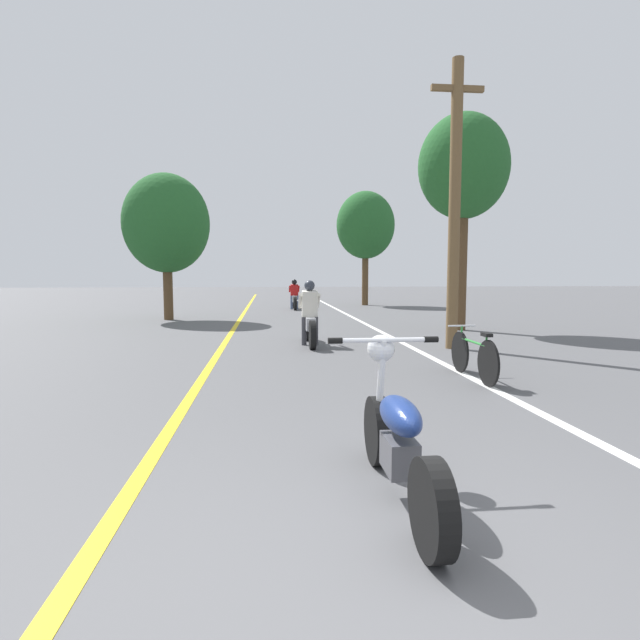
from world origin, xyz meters
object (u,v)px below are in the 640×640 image
at_px(utility_pole, 455,202).
at_px(roadside_tree_right_far, 366,226).
at_px(roadside_tree_left, 166,224).
at_px(motorcycle_foreground, 397,437).
at_px(roadside_tree_right_near, 464,168).
at_px(motorcycle_rider_lead, 310,321).
at_px(bicycle_parked, 473,355).
at_px(motorcycle_rider_far, 294,298).

height_order(utility_pole, roadside_tree_right_far, utility_pole).
bearing_deg(roadside_tree_left, motorcycle_foreground, -73.16).
height_order(roadside_tree_right_near, roadside_tree_left, roadside_tree_right_near).
relative_size(motorcycle_rider_lead, bicycle_parked, 1.20).
xyz_separation_m(utility_pole, roadside_tree_left, (-7.32, 7.52, 0.23)).
xyz_separation_m(motorcycle_foreground, motorcycle_rider_far, (0.26, 19.13, 0.08)).
xyz_separation_m(roadside_tree_right_far, motorcycle_rider_far, (-3.75, -2.65, -3.50)).
xyz_separation_m(roadside_tree_right_near, roadside_tree_left, (-8.83, 4.12, -1.19)).
height_order(roadside_tree_right_near, motorcycle_foreground, roadside_tree_right_near).
bearing_deg(utility_pole, motorcycle_foreground, -113.45).
height_order(motorcycle_foreground, bicycle_parked, motorcycle_foreground).
xyz_separation_m(roadside_tree_left, bicycle_parked, (6.51, -10.56, -2.93)).
height_order(roadside_tree_right_near, bicycle_parked, roadside_tree_right_near).
bearing_deg(motorcycle_foreground, roadside_tree_right_near, 66.34).
distance_m(roadside_tree_right_near, motorcycle_rider_lead, 6.47).
xyz_separation_m(roadside_tree_left, motorcycle_rider_far, (4.61, 4.76, -2.77)).
height_order(roadside_tree_right_far, motorcycle_rider_lead, roadside_tree_right_far).
relative_size(roadside_tree_left, motorcycle_rider_far, 2.46).
relative_size(roadside_tree_right_near, roadside_tree_left, 1.20).
bearing_deg(motorcycle_rider_far, roadside_tree_right_far, 35.30).
height_order(utility_pole, motorcycle_rider_far, utility_pole).
bearing_deg(roadside_tree_right_near, motorcycle_rider_lead, -150.40).
bearing_deg(motorcycle_rider_far, roadside_tree_right_near, -64.58).
distance_m(utility_pole, bicycle_parked, 4.15).
relative_size(utility_pole, roadside_tree_right_far, 1.03).
bearing_deg(roadside_tree_left, roadside_tree_right_near, -25.02).
xyz_separation_m(roadside_tree_left, motorcycle_foreground, (4.35, -14.36, -2.85)).
distance_m(motorcycle_rider_lead, bicycle_parked, 4.45).
relative_size(roadside_tree_right_near, bicycle_parked, 3.51).
bearing_deg(roadside_tree_left, utility_pole, -45.78).
bearing_deg(motorcycle_rider_lead, bicycle_parked, -61.19).
bearing_deg(bicycle_parked, utility_pole, 75.15).
distance_m(roadside_tree_left, motorcycle_rider_lead, 8.42).
bearing_deg(motorcycle_rider_far, utility_pole, -77.58).
distance_m(motorcycle_rider_lead, motorcycle_rider_far, 11.43).
height_order(roadside_tree_right_near, motorcycle_rider_far, roadside_tree_right_near).
xyz_separation_m(motorcycle_rider_far, bicycle_parked, (1.90, -15.32, -0.16)).
xyz_separation_m(roadside_tree_right_far, motorcycle_foreground, (-4.01, -21.78, -3.58)).
relative_size(roadside_tree_right_far, roadside_tree_left, 1.15).
bearing_deg(roadside_tree_right_near, utility_pole, -114.09).
xyz_separation_m(utility_pole, motorcycle_rider_far, (-2.71, 12.28, -2.54)).
height_order(utility_pole, motorcycle_foreground, utility_pole).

